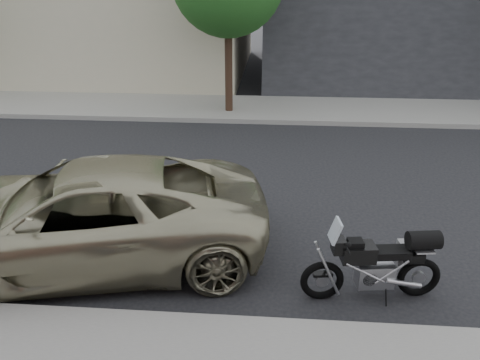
% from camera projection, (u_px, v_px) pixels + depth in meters
% --- Properties ---
extents(ground, '(120.00, 120.00, 0.00)m').
position_uv_depth(ground, '(295.00, 196.00, 9.93)').
color(ground, black).
rests_on(ground, ground).
extents(far_sidewalk, '(44.00, 3.00, 0.15)m').
position_uv_depth(far_sidewalk, '(289.00, 109.00, 15.80)').
color(far_sidewalk, gray).
rests_on(far_sidewalk, ground).
extents(motorcycle, '(2.05, 0.83, 1.30)m').
position_uv_depth(motorcycle, '(381.00, 263.00, 6.69)').
color(motorcycle, black).
rests_on(motorcycle, ground).
extents(minivan, '(6.26, 3.81, 1.62)m').
position_uv_depth(minivan, '(83.00, 215.00, 7.48)').
color(minivan, tan).
rests_on(minivan, ground).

